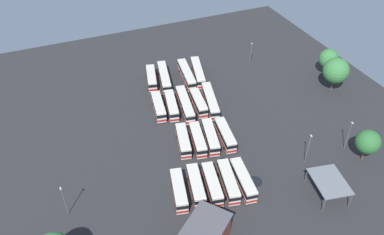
% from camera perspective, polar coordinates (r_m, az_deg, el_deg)
% --- Properties ---
extents(ground_plane, '(122.50, 122.50, 0.00)m').
position_cam_1_polar(ground_plane, '(103.60, -0.21, -1.24)').
color(ground_plane, '#28282B').
extents(bus_row0_slot0, '(11.40, 4.14, 3.57)m').
position_cam_1_polar(bus_row0_slot0, '(87.94, 7.52, -9.06)').
color(bus_row0_slot0, silver).
rests_on(bus_row0_slot0, ground_plane).
extents(bus_row0_slot1, '(11.42, 4.81, 3.57)m').
position_cam_1_polar(bus_row0_slot1, '(87.24, 5.36, -9.34)').
color(bus_row0_slot1, silver).
rests_on(bus_row0_slot1, ground_plane).
extents(bus_row0_slot2, '(11.00, 4.63, 3.57)m').
position_cam_1_polar(bus_row0_slot2, '(86.49, 2.97, -9.74)').
color(bus_row0_slot2, silver).
rests_on(bus_row0_slot2, ground_plane).
extents(bus_row0_slot3, '(10.80, 4.75, 3.57)m').
position_cam_1_polar(bus_row0_slot3, '(86.11, 0.58, -9.95)').
color(bus_row0_slot3, silver).
rests_on(bus_row0_slot3, ground_plane).
extents(bus_row0_slot4, '(10.64, 4.78, 3.57)m').
position_cam_1_polar(bus_row0_slot4, '(85.24, -1.94, -10.66)').
color(bus_row0_slot4, silver).
rests_on(bus_row0_slot4, ground_plane).
extents(bus_row1_slot0, '(10.93, 4.12, 3.57)m').
position_cam_1_polar(bus_row1_slot0, '(98.37, 4.90, -2.54)').
color(bus_row1_slot0, silver).
rests_on(bus_row1_slot0, ground_plane).
extents(bus_row1_slot1, '(11.47, 5.04, 3.57)m').
position_cam_1_polar(bus_row1_slot1, '(97.54, 2.73, -2.85)').
color(bus_row1_slot1, silver).
rests_on(bus_row1_slot1, ground_plane).
extents(bus_row1_slot2, '(10.85, 4.64, 3.57)m').
position_cam_1_polar(bus_row1_slot2, '(96.66, 0.85, -3.26)').
color(bus_row1_slot2, silver).
rests_on(bus_row1_slot2, ground_plane).
extents(bus_row1_slot3, '(10.55, 4.81, 3.57)m').
position_cam_1_polar(bus_row1_slot3, '(96.40, -1.30, -3.41)').
color(bus_row1_slot3, silver).
rests_on(bus_row1_slot3, ground_plane).
extents(bus_row2_slot0, '(14.53, 5.90, 3.57)m').
position_cam_1_polar(bus_row2_slot0, '(109.50, 2.71, 2.49)').
color(bus_row2_slot0, silver).
rests_on(bus_row2_slot0, ground_plane).
extents(bus_row2_slot1, '(10.70, 3.95, 3.57)m').
position_cam_1_polar(bus_row2_slot1, '(108.62, 0.95, 2.19)').
color(bus_row2_slot1, silver).
rests_on(bus_row2_slot1, ground_plane).
extents(bus_row2_slot2, '(14.56, 4.96, 3.57)m').
position_cam_1_polar(bus_row2_slot2, '(108.00, -1.02, 1.95)').
color(bus_row2_slot2, silver).
rests_on(bus_row2_slot2, ground_plane).
extents(bus_row2_slot3, '(11.37, 4.80, 3.57)m').
position_cam_1_polar(bus_row2_slot3, '(107.78, -3.03, 1.81)').
color(bus_row2_slot3, silver).
rests_on(bus_row2_slot3, ground_plane).
extents(bus_row2_slot4, '(11.01, 4.25, 3.57)m').
position_cam_1_polar(bus_row2_slot4, '(107.63, -4.94, 1.64)').
color(bus_row2_slot4, silver).
rests_on(bus_row2_slot4, ground_plane).
extents(bus_row3_slot0, '(14.52, 6.06, 3.57)m').
position_cam_1_polar(bus_row3_slot0, '(121.80, 0.86, 6.67)').
color(bus_row3_slot0, silver).
rests_on(bus_row3_slot0, ground_plane).
extents(bus_row3_slot1, '(14.55, 4.55, 3.57)m').
position_cam_1_polar(bus_row3_slot1, '(120.70, -0.81, 6.34)').
color(bus_row3_slot1, silver).
rests_on(bus_row3_slot1, ground_plane).
extents(bus_row3_slot3, '(14.55, 5.54, 3.57)m').
position_cam_1_polar(bus_row3_slot3, '(119.76, -4.11, 5.95)').
color(bus_row3_slot3, silver).
rests_on(bus_row3_slot3, ground_plane).
extents(bus_row3_slot4, '(11.02, 5.03, 3.57)m').
position_cam_1_polar(bus_row3_slot4, '(119.75, -5.98, 5.82)').
color(bus_row3_slot4, silver).
rests_on(bus_row3_slot4, ground_plane).
extents(maintenance_shelter, '(10.07, 8.21, 4.21)m').
position_cam_1_polar(maintenance_shelter, '(89.02, 19.59, -8.88)').
color(maintenance_shelter, slate).
rests_on(maintenance_shelter, ground_plane).
extents(lamp_post_near_entrance, '(0.56, 0.28, 7.74)m').
position_cam_1_polar(lamp_post_near_entrance, '(128.87, 8.66, 9.39)').
color(lamp_post_near_entrance, slate).
rests_on(lamp_post_near_entrance, ground_plane).
extents(lamp_post_by_building, '(0.56, 0.28, 8.38)m').
position_cam_1_polar(lamp_post_by_building, '(101.33, 22.03, -2.34)').
color(lamp_post_by_building, slate).
rests_on(lamp_post_by_building, ground_plane).
extents(lamp_post_far_corner, '(0.56, 0.28, 7.97)m').
position_cam_1_polar(lamp_post_far_corner, '(84.35, -18.30, -11.44)').
color(lamp_post_far_corner, slate).
rests_on(lamp_post_far_corner, ground_plane).
extents(lamp_post_mid_lot, '(0.56, 0.28, 8.60)m').
position_cam_1_polar(lamp_post_mid_lot, '(94.22, 16.70, -4.32)').
color(lamp_post_mid_lot, slate).
rests_on(lamp_post_mid_lot, ground_plane).
extents(tree_west_edge, '(5.82, 5.82, 8.63)m').
position_cam_1_polar(tree_west_edge, '(99.21, 24.47, -3.30)').
color(tree_west_edge, brown).
rests_on(tree_west_edge, ground_plane).
extents(tree_north_edge, '(6.06, 6.06, 8.74)m').
position_cam_1_polar(tree_north_edge, '(128.51, 19.45, 8.15)').
color(tree_north_edge, brown).
rests_on(tree_north_edge, ground_plane).
extents(tree_northeast, '(7.55, 7.55, 10.56)m').
position_cam_1_polar(tree_northeast, '(120.82, 20.42, 6.48)').
color(tree_northeast, brown).
rests_on(tree_northeast, ground_plane).
extents(puddle_near_shelter, '(3.36, 3.36, 0.01)m').
position_cam_1_polar(puddle_near_shelter, '(90.54, 9.24, -9.26)').
color(puddle_near_shelter, black).
rests_on(puddle_near_shelter, ground_plane).
extents(puddle_back_corner, '(1.45, 1.45, 0.01)m').
position_cam_1_polar(puddle_back_corner, '(94.59, 4.65, -6.15)').
color(puddle_back_corner, black).
rests_on(puddle_back_corner, ground_plane).
extents(puddle_between_rows, '(2.16, 2.16, 0.01)m').
position_cam_1_polar(puddle_between_rows, '(93.93, 4.30, -6.52)').
color(puddle_between_rows, black).
rests_on(puddle_between_rows, ground_plane).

